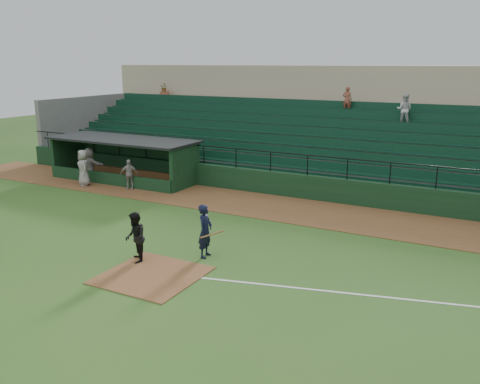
% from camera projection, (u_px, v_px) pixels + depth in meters
% --- Properties ---
extents(ground, '(90.00, 90.00, 0.00)m').
position_uv_depth(ground, '(170.00, 265.00, 17.04)').
color(ground, '#2E551B').
rests_on(ground, ground).
extents(warning_track, '(40.00, 4.00, 0.03)m').
position_uv_depth(warning_track, '(270.00, 206.00, 23.87)').
color(warning_track, brown).
rests_on(warning_track, ground).
extents(home_plate_dirt, '(3.00, 3.00, 0.03)m').
position_uv_depth(home_plate_dirt, '(152.00, 275.00, 16.18)').
color(home_plate_dirt, brown).
rests_on(home_plate_dirt, ground).
extents(foul_line, '(17.49, 4.44, 0.01)m').
position_uv_depth(foul_line, '(425.00, 301.00, 14.43)').
color(foul_line, white).
rests_on(foul_line, ground).
extents(stadium_structure, '(38.00, 13.08, 6.40)m').
position_uv_depth(stadium_structure, '(329.00, 136.00, 30.54)').
color(stadium_structure, black).
rests_on(stadium_structure, ground).
extents(dugout, '(8.90, 3.20, 2.42)m').
position_uv_depth(dugout, '(128.00, 156.00, 29.31)').
color(dugout, black).
rests_on(dugout, ground).
extents(batter_at_plate, '(1.06, 0.74, 1.89)m').
position_uv_depth(batter_at_plate, '(205.00, 231.00, 17.54)').
color(batter_at_plate, black).
rests_on(batter_at_plate, ground).
extents(umpire, '(1.05, 1.08, 1.75)m').
position_uv_depth(umpire, '(135.00, 238.00, 17.08)').
color(umpire, black).
rests_on(umpire, ground).
extents(dugout_player_a, '(1.00, 0.84, 1.61)m').
position_uv_depth(dugout_player_a, '(129.00, 174.00, 26.95)').
color(dugout_player_a, '#A09A95').
rests_on(dugout_player_a, warning_track).
extents(dugout_player_b, '(1.15, 1.05, 1.97)m').
position_uv_depth(dugout_player_b, '(83.00, 168.00, 27.67)').
color(dugout_player_b, gray).
rests_on(dugout_player_b, warning_track).
extents(dugout_player_c, '(1.87, 0.87, 1.94)m').
position_uv_depth(dugout_player_c, '(90.00, 164.00, 28.65)').
color(dugout_player_c, '#9F9A95').
rests_on(dugout_player_c, warning_track).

